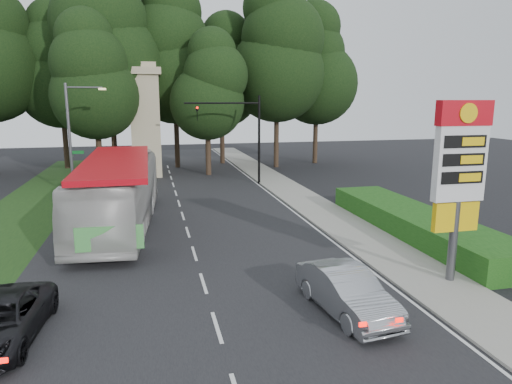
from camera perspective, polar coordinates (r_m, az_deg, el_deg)
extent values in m
plane|color=black|center=(14.19, -4.61, -17.49)|extent=(120.00, 120.00, 0.00)
cube|color=black|center=(25.30, -8.72, -4.38)|extent=(14.00, 80.00, 0.02)
cube|color=gray|center=(27.24, 9.42, -3.16)|extent=(3.00, 80.00, 0.12)
cube|color=#193814|center=(32.01, -26.84, -2.15)|extent=(5.00, 50.00, 0.02)
cube|color=#154512|center=(25.04, 19.36, -3.68)|extent=(3.00, 14.00, 1.20)
cylinder|color=#59595E|center=(18.77, 23.40, -5.79)|extent=(0.32, 0.32, 3.20)
cube|color=#E7B80C|center=(18.51, 23.64, -2.82)|extent=(1.80, 0.25, 1.10)
cube|color=silver|center=(18.16, 24.14, 3.31)|extent=(2.00, 0.35, 2.80)
cube|color=#B60914|center=(18.02, 24.62, 8.98)|extent=(2.10, 0.40, 0.90)
cylinder|color=#E7B80C|center=(17.85, 25.05, 8.93)|extent=(0.70, 0.05, 0.70)
cube|color=black|center=(17.92, 24.72, 5.75)|extent=(1.70, 0.04, 0.45)
cube|color=black|center=(17.99, 24.55, 3.69)|extent=(1.70, 0.04, 0.45)
cube|color=black|center=(18.08, 24.38, 1.65)|extent=(1.70, 0.04, 0.45)
cylinder|color=black|center=(37.48, 0.39, 6.47)|extent=(0.20, 0.20, 7.20)
cylinder|color=black|center=(36.75, -4.24, 11.02)|extent=(6.00, 0.14, 0.14)
imported|color=black|center=(36.49, -7.39, 10.57)|extent=(0.18, 0.22, 1.10)
sphere|color=#FF0C05|center=(36.34, -7.36, 10.41)|extent=(0.18, 0.18, 0.18)
cylinder|color=#59595E|center=(34.84, -22.24, 5.91)|extent=(0.20, 0.20, 8.00)
cylinder|color=#59595E|center=(34.57, -20.70, 12.13)|extent=(2.40, 0.12, 0.12)
cube|color=#FFE599|center=(34.44, -18.67, 12.11)|extent=(0.50, 0.22, 0.14)
cube|color=#0C591E|center=(34.85, -21.41, 4.64)|extent=(0.85, 0.04, 0.22)
cube|color=#0C591E|center=(35.39, -21.99, 4.20)|extent=(0.04, 0.85, 0.22)
cube|color=tan|center=(42.36, -13.62, 7.95)|extent=(2.50, 2.50, 9.00)
cube|color=tan|center=(42.37, -13.93, 14.44)|extent=(3.00, 3.00, 0.60)
cube|color=tan|center=(42.40, -13.96, 15.11)|extent=(2.20, 2.20, 0.50)
cylinder|color=#2D2116|center=(50.15, -22.71, 5.82)|extent=(0.50, 0.50, 5.40)
sphere|color=black|center=(50.00, -23.21, 12.15)|extent=(8.40, 8.40, 8.40)
sphere|color=black|center=(50.17, -23.49, 15.57)|extent=(7.20, 7.20, 7.20)
sphere|color=black|center=(50.46, -23.73, 18.44)|extent=(5.40, 5.40, 5.40)
cylinder|color=#2D2116|center=(45.55, -17.33, 6.39)|extent=(0.50, 0.50, 6.48)
sphere|color=black|center=(45.51, -17.84, 14.76)|extent=(10.08, 10.08, 10.08)
sphere|color=black|center=(45.89, -18.13, 19.24)|extent=(8.64, 8.64, 8.64)
cylinder|color=#2D2116|center=(47.53, -9.87, 6.60)|extent=(0.50, 0.50, 5.94)
sphere|color=black|center=(47.43, -10.13, 13.96)|extent=(9.24, 9.24, 9.24)
sphere|color=black|center=(47.70, -10.28, 17.92)|extent=(7.92, 7.92, 7.92)
sphere|color=black|center=(48.10, -10.40, 21.24)|extent=(5.94, 5.94, 5.94)
cylinder|color=#2D2116|center=(50.08, -4.25, 6.56)|extent=(0.50, 0.50, 5.22)
sphere|color=black|center=(49.91, -4.34, 12.71)|extent=(8.12, 8.12, 8.12)
sphere|color=black|center=(50.06, -4.39, 16.03)|extent=(6.96, 6.96, 6.96)
sphere|color=black|center=(50.32, -4.44, 18.82)|extent=(5.22, 5.22, 5.22)
cylinder|color=#2D2116|center=(47.21, 2.56, 6.83)|extent=(0.50, 0.50, 6.12)
sphere|color=black|center=(47.12, 2.63, 14.48)|extent=(9.52, 9.52, 9.52)
sphere|color=black|center=(47.43, 2.67, 18.58)|extent=(8.16, 8.16, 8.16)
sphere|color=black|center=(47.87, 2.71, 22.01)|extent=(6.12, 6.12, 6.12)
cylinder|color=#2D2116|center=(50.68, 7.43, 6.76)|extent=(0.50, 0.50, 5.58)
sphere|color=black|center=(50.55, 7.60, 13.25)|extent=(8.68, 8.68, 8.68)
sphere|color=black|center=(50.74, 7.70, 16.75)|extent=(7.44, 7.44, 7.44)
sphere|color=black|center=(51.06, 7.78, 19.69)|extent=(5.58, 5.58, 5.58)
cylinder|color=#2D2116|center=(41.76, -18.99, 4.62)|extent=(0.50, 0.50, 4.68)
sphere|color=black|center=(41.51, -19.43, 11.22)|extent=(7.28, 7.28, 7.28)
sphere|color=black|center=(41.61, -19.67, 14.80)|extent=(6.24, 6.24, 6.24)
sphere|color=black|center=(41.82, -19.88, 17.81)|extent=(4.68, 4.68, 4.68)
cylinder|color=#2D2116|center=(42.39, -5.99, 5.03)|extent=(0.50, 0.50, 4.32)
sphere|color=black|center=(42.13, -6.12, 11.04)|extent=(6.72, 6.72, 6.72)
sphere|color=black|center=(42.18, -6.19, 14.30)|extent=(5.76, 5.76, 5.76)
sphere|color=black|center=(42.33, -6.25, 17.06)|extent=(4.32, 4.32, 4.32)
imported|color=silver|center=(25.76, -16.79, -0.17)|extent=(4.28, 13.76, 3.77)
imported|color=#A5A8AD|center=(15.45, 11.23, -12.08)|extent=(2.12, 4.68, 1.49)
imported|color=black|center=(15.44, -29.40, -13.81)|extent=(2.55, 4.86, 1.31)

